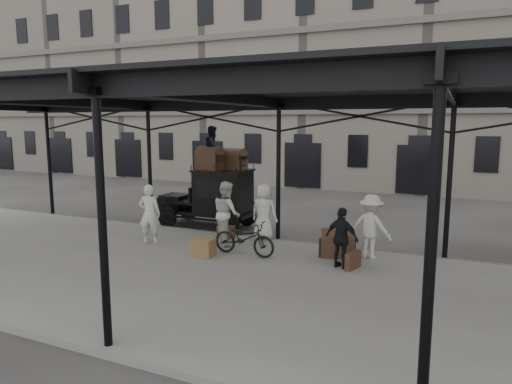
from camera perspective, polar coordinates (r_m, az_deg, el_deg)
ground at (r=13.12m, az=-0.50°, el=-8.50°), size 120.00×120.00×0.00m
platform at (r=11.40m, az=-4.80°, el=-10.82°), size 28.00×8.00×0.15m
canopy at (r=11.01m, az=-4.39°, el=12.42°), size 22.50×9.00×4.74m
building_frontage at (r=30.00m, az=14.54°, el=14.41°), size 64.00×8.00×14.00m
taxi at (r=16.89m, az=-5.07°, el=-0.44°), size 3.65×1.55×2.18m
porter_left at (r=14.49m, az=-13.17°, el=-2.69°), size 0.78×0.65×1.85m
porter_midleft at (r=14.03m, az=-3.68°, el=-2.62°), size 1.20×1.19×1.96m
porter_centre at (r=14.62m, az=1.00°, el=-2.47°), size 0.90×0.61×1.79m
porter_official at (r=11.96m, az=10.68°, el=-5.67°), size 1.00×0.64×1.58m
porter_right at (r=12.97m, az=14.17°, el=-4.21°), size 1.28×0.92×1.78m
bicycle at (r=12.94m, az=-1.49°, el=-5.78°), size 1.90×0.73×0.98m
porter_roof at (r=16.63m, az=-5.41°, el=5.53°), size 0.76×0.88×1.58m
steamer_trunk_roof_near at (r=16.55m, az=-5.79°, el=4.00°), size 1.05×0.75×0.71m
steamer_trunk_roof_far at (r=16.59m, az=-2.76°, el=3.93°), size 0.98×0.73×0.64m
steamer_trunk_platform at (r=13.04m, az=10.15°, el=-6.54°), size 1.03×0.79×0.67m
wicker_hamper at (r=12.99m, az=-6.59°, el=-6.89°), size 0.60×0.45×0.50m
suitcase_upright at (r=12.08m, az=12.03°, el=-8.36°), size 0.31×0.62×0.45m
suitcase_flat at (r=14.93m, az=-3.77°, el=-4.98°), size 0.62×0.32×0.40m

